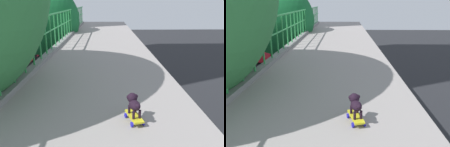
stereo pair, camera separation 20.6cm
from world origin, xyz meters
The scene contains 4 objects.
city_bus centered at (-8.51, 31.40, 1.74)m, with size 2.73×11.20×3.04m.
roadside_tree_far centered at (-1.95, 13.47, 5.95)m, with size 4.03×4.03×7.95m.
toy_skateboard centered at (1.88, 3.42, 5.48)m, with size 0.26×0.43×0.09m.
small_dog centered at (1.88, 3.45, 5.68)m, with size 0.20×0.35×0.29m.
Camera 2 is at (1.71, 0.58, 7.01)m, focal length 36.79 mm.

